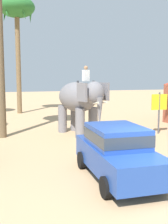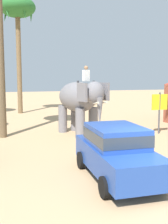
# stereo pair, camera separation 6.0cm
# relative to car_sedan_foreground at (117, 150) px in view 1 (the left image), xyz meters

# --- Properties ---
(ground_plane) EXTENTS (120.00, 120.00, 0.00)m
(ground_plane) POSITION_rel_car_sedan_foreground_xyz_m (0.63, -1.51, -0.93)
(ground_plane) COLOR tan
(car_sedan_foreground) EXTENTS (2.11, 4.22, 1.70)m
(car_sedan_foreground) POSITION_rel_car_sedan_foreground_xyz_m (0.00, 0.00, 0.00)
(car_sedan_foreground) COLOR #23479E
(car_sedan_foreground) RESTS_ON ground
(elephant_with_mahout) EXTENTS (2.44, 4.02, 3.88)m
(elephant_with_mahout) POSITION_rel_car_sedan_foreground_xyz_m (1.09, 6.91, 1.06)
(elephant_with_mahout) COLOR slate
(elephant_with_mahout) RESTS_ON ground
(palm_tree_far_back) EXTENTS (3.20, 3.20, 10.37)m
(palm_tree_far_back) POSITION_rel_car_sedan_foreground_xyz_m (-1.05, 17.89, 8.12)
(palm_tree_far_back) COLOR brown
(palm_tree_far_back) RESTS_ON ground
(signboard_yellow) EXTENTS (1.00, 0.10, 2.40)m
(signboard_yellow) POSITION_rel_car_sedan_foreground_xyz_m (5.50, 5.62, 0.76)
(signboard_yellow) COLOR #4C4C51
(signboard_yellow) RESTS_ON ground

